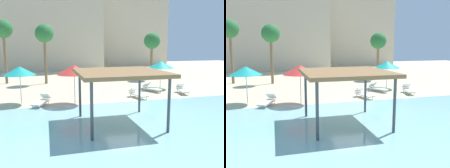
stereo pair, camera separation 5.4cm
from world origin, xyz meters
TOP-DOWN VIEW (x-y plane):
  - ground_plane at (0.00, 0.00)m, footprint 80.00×80.00m
  - lagoon_water at (0.00, -5.25)m, footprint 44.00×13.50m
  - shade_pavilion at (-1.38, -3.04)m, footprint 4.32×4.32m
  - beach_umbrella_teal_0 at (-6.76, 3.00)m, footprint 2.20×2.20m
  - beach_umbrella_red_1 at (-3.12, 2.03)m, footprint 2.40×2.40m
  - beach_umbrella_teal_3 at (5.53, 6.09)m, footprint 2.43×2.43m
  - lounge_chair_1 at (6.19, 3.31)m, footprint 1.07×1.99m
  - lounge_chair_3 at (-5.35, 2.11)m, footprint 1.33×1.97m
  - lounge_chair_4 at (3.97, 4.76)m, footprint 1.35×1.97m
  - lounge_chair_6 at (1.84, 2.69)m, footprint 1.06×1.99m
  - palm_tree_0 at (7.17, 11.78)m, footprint 1.90×1.90m
  - palm_tree_1 at (-5.03, 11.79)m, footprint 1.90×1.90m
  - palm_tree_2 at (-9.12, 12.97)m, footprint 1.90×1.90m
  - hotel_block_0 at (-6.93, 28.51)m, footprint 22.40×9.44m
  - hotel_block_1 at (9.84, 35.99)m, footprint 18.63×11.57m

SIDE VIEW (x-z plane):
  - ground_plane at x=0.00m, z-range 0.00..0.00m
  - lagoon_water at x=0.00m, z-range 0.00..0.04m
  - lounge_chair_1 at x=6.19m, z-range -0.04..0.70m
  - lounge_chair_3 at x=-5.35m, z-range -0.04..0.70m
  - lounge_chair_4 at x=3.97m, z-range -0.04..0.70m
  - lounge_chair_6 at x=1.84m, z-range -0.04..0.70m
  - beach_umbrella_teal_3 at x=5.53m, z-range 0.96..3.56m
  - beach_umbrella_teal_0 at x=-6.76m, z-range 1.02..3.67m
  - beach_umbrella_red_1 at x=-3.12m, z-range 1.04..3.79m
  - shade_pavilion at x=-1.38m, z-range 1.23..4.05m
  - palm_tree_0 at x=7.17m, z-range 1.70..7.22m
  - palm_tree_1 at x=-5.03m, z-range 2.02..8.26m
  - palm_tree_2 at x=-9.12m, z-range 2.24..8.96m
  - hotel_block_1 at x=9.84m, z-range 0.00..18.39m
  - hotel_block_0 at x=-6.93m, z-range 0.00..18.96m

